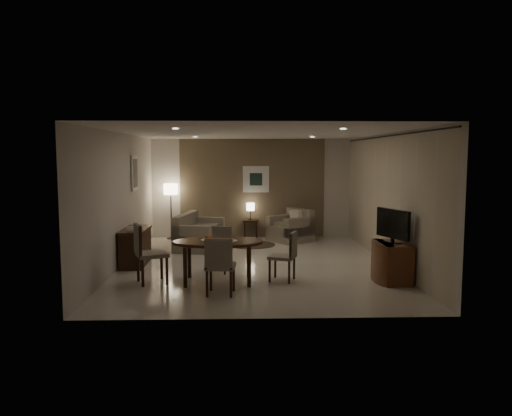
{
  "coord_description": "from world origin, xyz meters",
  "views": [
    {
      "loc": [
        -0.32,
        -10.18,
        2.24
      ],
      "look_at": [
        0.0,
        0.2,
        1.15
      ],
      "focal_mm": 35.0,
      "sensor_mm": 36.0,
      "label": 1
    }
  ],
  "objects_px": {
    "chair_left": "(152,253)",
    "dining_table": "(218,262)",
    "side_table": "(251,229)",
    "sofa": "(200,231)",
    "console_desk": "(135,247)",
    "chair_right": "(282,256)",
    "armchair": "(290,225)",
    "tv_cabinet": "(393,262)",
    "chair_far": "(219,250)",
    "floor_lamp": "(171,211)",
    "chair_near": "(221,265)"
  },
  "relations": [
    {
      "from": "floor_lamp",
      "to": "tv_cabinet",
      "type": "bearing_deg",
      "value": -45.88
    },
    {
      "from": "console_desk",
      "to": "dining_table",
      "type": "height_order",
      "value": "console_desk"
    },
    {
      "from": "armchair",
      "to": "chair_right",
      "type": "bearing_deg",
      "value": -41.59
    },
    {
      "from": "side_table",
      "to": "sofa",
      "type": "bearing_deg",
      "value": -133.72
    },
    {
      "from": "chair_left",
      "to": "dining_table",
      "type": "bearing_deg",
      "value": -111.32
    },
    {
      "from": "dining_table",
      "to": "console_desk",
      "type": "bearing_deg",
      "value": 140.0
    },
    {
      "from": "dining_table",
      "to": "chair_far",
      "type": "bearing_deg",
      "value": 91.59
    },
    {
      "from": "dining_table",
      "to": "chair_right",
      "type": "relative_size",
      "value": 1.78
    },
    {
      "from": "console_desk",
      "to": "side_table",
      "type": "height_order",
      "value": "console_desk"
    },
    {
      "from": "tv_cabinet",
      "to": "side_table",
      "type": "xyz_separation_m",
      "value": [
        -2.45,
        4.75,
        -0.09
      ]
    },
    {
      "from": "sofa",
      "to": "side_table",
      "type": "xyz_separation_m",
      "value": [
        1.27,
        1.33,
        -0.16
      ]
    },
    {
      "from": "sofa",
      "to": "floor_lamp",
      "type": "height_order",
      "value": "floor_lamp"
    },
    {
      "from": "side_table",
      "to": "chair_far",
      "type": "bearing_deg",
      "value": -100.0
    },
    {
      "from": "dining_table",
      "to": "floor_lamp",
      "type": "height_order",
      "value": "floor_lamp"
    },
    {
      "from": "console_desk",
      "to": "chair_left",
      "type": "xyz_separation_m",
      "value": [
        0.61,
        -1.49,
        0.15
      ]
    },
    {
      "from": "console_desk",
      "to": "chair_left",
      "type": "distance_m",
      "value": 1.61
    },
    {
      "from": "floor_lamp",
      "to": "armchair",
      "type": "bearing_deg",
      "value": -9.17
    },
    {
      "from": "console_desk",
      "to": "armchair",
      "type": "height_order",
      "value": "armchair"
    },
    {
      "from": "chair_left",
      "to": "chair_right",
      "type": "xyz_separation_m",
      "value": [
        2.3,
        0.09,
        -0.08
      ]
    },
    {
      "from": "chair_far",
      "to": "chair_right",
      "type": "distance_m",
      "value": 1.37
    },
    {
      "from": "chair_far",
      "to": "armchair",
      "type": "relative_size",
      "value": 0.91
    },
    {
      "from": "dining_table",
      "to": "armchair",
      "type": "height_order",
      "value": "armchair"
    },
    {
      "from": "tv_cabinet",
      "to": "chair_left",
      "type": "height_order",
      "value": "chair_left"
    },
    {
      "from": "chair_right",
      "to": "armchair",
      "type": "xyz_separation_m",
      "value": [
        0.55,
        4.13,
        -0.03
      ]
    },
    {
      "from": "tv_cabinet",
      "to": "chair_left",
      "type": "xyz_separation_m",
      "value": [
        -4.28,
        0.01,
        0.18
      ]
    },
    {
      "from": "tv_cabinet",
      "to": "chair_near",
      "type": "distance_m",
      "value": 3.15
    },
    {
      "from": "side_table",
      "to": "floor_lamp",
      "type": "height_order",
      "value": "floor_lamp"
    },
    {
      "from": "chair_left",
      "to": "tv_cabinet",
      "type": "bearing_deg",
      "value": -111.8
    },
    {
      "from": "chair_left",
      "to": "armchair",
      "type": "height_order",
      "value": "chair_left"
    },
    {
      "from": "chair_near",
      "to": "side_table",
      "type": "height_order",
      "value": "chair_near"
    },
    {
      "from": "chair_far",
      "to": "armchair",
      "type": "distance_m",
      "value": 3.83
    },
    {
      "from": "chair_left",
      "to": "side_table",
      "type": "xyz_separation_m",
      "value": [
        1.83,
        4.74,
        -0.27
      ]
    },
    {
      "from": "armchair",
      "to": "sofa",
      "type": "bearing_deg",
      "value": -104.46
    },
    {
      "from": "chair_far",
      "to": "armchair",
      "type": "bearing_deg",
      "value": 78.76
    },
    {
      "from": "chair_far",
      "to": "tv_cabinet",
      "type": "bearing_deg",
      "value": 0.96
    },
    {
      "from": "chair_left",
      "to": "chair_near",
      "type": "bearing_deg",
      "value": -143.44
    },
    {
      "from": "chair_near",
      "to": "chair_left",
      "type": "bearing_deg",
      "value": -26.04
    },
    {
      "from": "tv_cabinet",
      "to": "armchair",
      "type": "distance_m",
      "value": 4.47
    },
    {
      "from": "chair_left",
      "to": "chair_far",
      "type": "bearing_deg",
      "value": -76.52
    },
    {
      "from": "console_desk",
      "to": "chair_far",
      "type": "bearing_deg",
      "value": -21.53
    },
    {
      "from": "tv_cabinet",
      "to": "chair_right",
      "type": "height_order",
      "value": "chair_right"
    },
    {
      "from": "tv_cabinet",
      "to": "sofa",
      "type": "height_order",
      "value": "sofa"
    },
    {
      "from": "armchair",
      "to": "side_table",
      "type": "height_order",
      "value": "armchair"
    },
    {
      "from": "armchair",
      "to": "floor_lamp",
      "type": "relative_size",
      "value": 0.63
    },
    {
      "from": "chair_far",
      "to": "chair_left",
      "type": "bearing_deg",
      "value": -129.47
    },
    {
      "from": "chair_right",
      "to": "floor_lamp",
      "type": "relative_size",
      "value": 0.6
    },
    {
      "from": "sofa",
      "to": "chair_near",
      "type": "bearing_deg",
      "value": -161.04
    },
    {
      "from": "chair_near",
      "to": "armchair",
      "type": "xyz_separation_m",
      "value": [
        1.62,
        4.98,
        -0.06
      ]
    },
    {
      "from": "sofa",
      "to": "floor_lamp",
      "type": "relative_size",
      "value": 1.19
    },
    {
      "from": "chair_far",
      "to": "sofa",
      "type": "bearing_deg",
      "value": 117.96
    }
  ]
}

